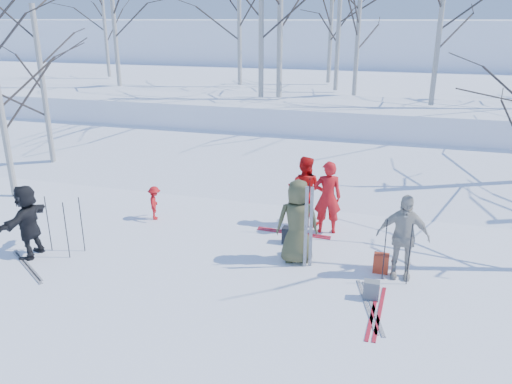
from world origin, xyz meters
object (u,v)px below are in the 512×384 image
(skier_olive_center, at_px, (297,222))
(skier_red_north, at_px, (328,197))
(backpack_dark, at_px, (290,235))
(skier_redor_behind, at_px, (304,191))
(backpack_grey, at_px, (371,290))
(skier_cream_east, at_px, (403,237))
(backpack_red, at_px, (381,263))
(skier_red_seated, at_px, (155,203))
(dog, at_px, (296,249))
(skier_grey_west, at_px, (28,221))

(skier_olive_center, relative_size, skier_red_north, 1.01)
(backpack_dark, bearing_deg, skier_redor_behind, 86.43)
(backpack_grey, bearing_deg, backpack_dark, 135.40)
(skier_olive_center, distance_m, skier_red_north, 1.83)
(skier_cream_east, xyz_separation_m, backpack_red, (-0.38, 0.08, -0.70))
(skier_red_north, height_order, skier_red_seated, skier_red_north)
(skier_red_seated, bearing_deg, backpack_dark, -120.71)
(skier_olive_center, height_order, backpack_red, skier_olive_center)
(skier_red_seated, distance_m, backpack_red, 6.17)
(backpack_grey, bearing_deg, skier_cream_east, 65.14)
(skier_olive_center, relative_size, backpack_red, 4.51)
(backpack_red, bearing_deg, dog, 175.00)
(backpack_red, xyz_separation_m, backpack_grey, (-0.12, -1.16, -0.02))
(skier_redor_behind, bearing_deg, skier_red_seated, 15.30)
(skier_olive_center, distance_m, backpack_grey, 2.21)
(skier_red_north, relative_size, skier_cream_east, 1.02)
(dog, relative_size, backpack_dark, 1.29)
(skier_olive_center, height_order, backpack_grey, skier_olive_center)
(skier_olive_center, bearing_deg, skier_grey_west, -1.64)
(skier_redor_behind, distance_m, skier_grey_west, 6.65)
(skier_red_north, height_order, backpack_red, skier_red_north)
(skier_red_north, distance_m, backpack_dark, 1.38)
(skier_olive_center, xyz_separation_m, skier_red_north, (0.39, 1.79, -0.01))
(skier_olive_center, relative_size, backpack_grey, 4.99)
(dog, bearing_deg, backpack_grey, 116.11)
(skier_red_north, bearing_deg, backpack_red, 116.20)
(skier_red_seated, height_order, dog, skier_red_seated)
(skier_red_seated, distance_m, backpack_grey, 6.42)
(skier_olive_center, relative_size, skier_red_seated, 2.06)
(skier_cream_east, height_order, backpack_grey, skier_cream_east)
(skier_red_north, distance_m, skier_red_seated, 4.61)
(skier_redor_behind, bearing_deg, skier_olive_center, 100.76)
(skier_red_north, distance_m, backpack_grey, 3.32)
(skier_olive_center, distance_m, skier_cream_east, 2.22)
(backpack_dark, bearing_deg, skier_red_north, 50.25)
(skier_red_north, xyz_separation_m, skier_red_seated, (-4.56, -0.44, -0.47))
(skier_grey_west, relative_size, dog, 3.29)
(skier_cream_east, relative_size, backpack_dark, 4.56)
(skier_olive_center, distance_m, dog, 0.75)
(backpack_grey, bearing_deg, skier_redor_behind, 120.94)
(skier_grey_west, bearing_deg, backpack_dark, 109.10)
(skier_redor_behind, xyz_separation_m, skier_cream_east, (2.50, -2.25, -0.01))
(skier_red_seated, distance_m, backpack_dark, 3.85)
(skier_cream_east, bearing_deg, dog, 171.87)
(skier_olive_center, bearing_deg, backpack_dark, -83.28)
(skier_cream_east, bearing_deg, skier_redor_behind, 135.98)
(backpack_red, bearing_deg, backpack_grey, -95.86)
(skier_redor_behind, distance_m, skier_cream_east, 3.37)
(skier_grey_west, xyz_separation_m, backpack_red, (7.70, 1.43, -0.64))
(skier_grey_west, distance_m, backpack_dark, 6.01)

